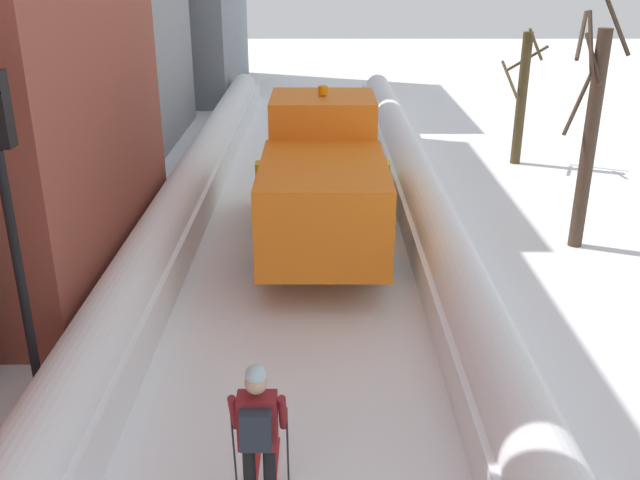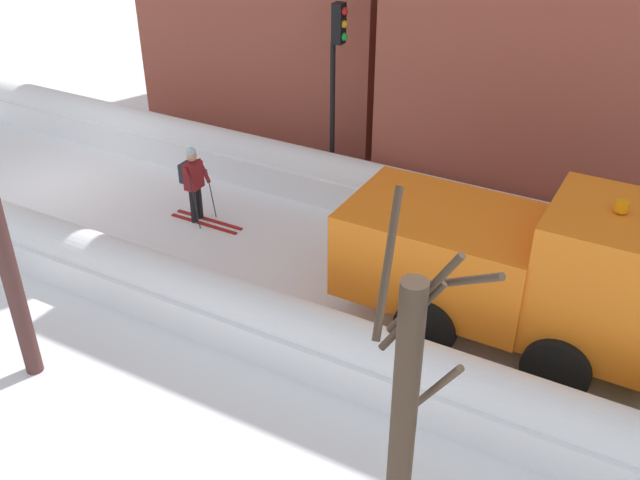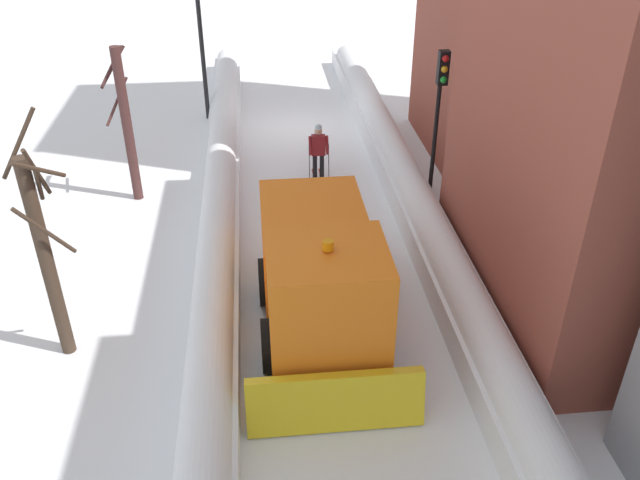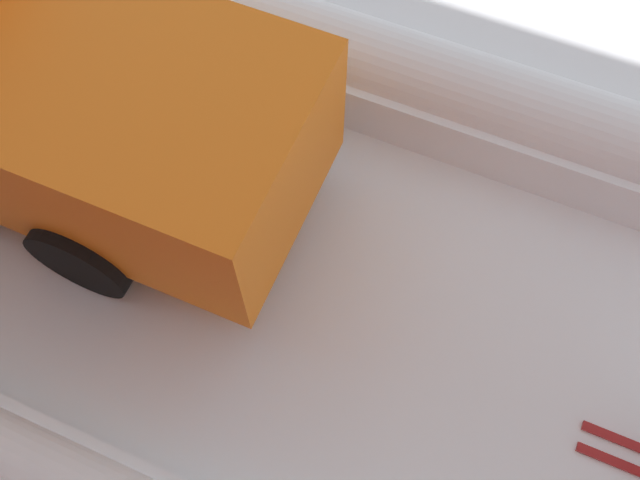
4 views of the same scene
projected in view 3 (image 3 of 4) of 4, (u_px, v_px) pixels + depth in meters
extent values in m
plane|color=white|center=(331.00, 286.00, 15.71)|extent=(80.00, 80.00, 0.00)
cube|color=white|center=(443.00, 267.00, 15.76)|extent=(1.10, 36.00, 0.70)
cylinder|color=white|center=(445.00, 255.00, 15.58)|extent=(0.90, 34.20, 0.90)
cube|color=white|center=(216.00, 281.00, 15.29)|extent=(1.10, 36.00, 0.66)
cylinder|color=white|center=(215.00, 269.00, 15.12)|extent=(0.90, 34.20, 0.90)
cube|color=orange|center=(314.00, 243.00, 14.71)|extent=(2.30, 3.40, 1.60)
cube|color=orange|center=(327.00, 303.00, 12.23)|extent=(2.20, 2.00, 2.30)
cube|color=black|center=(334.00, 313.00, 11.15)|extent=(1.85, 0.06, 1.01)
cube|color=yellow|center=(336.00, 402.00, 11.72)|extent=(3.20, 0.46, 1.13)
cylinder|color=orange|center=(328.00, 245.00, 11.57)|extent=(0.20, 0.20, 0.18)
cylinder|color=black|center=(382.00, 338.00, 13.22)|extent=(0.25, 1.10, 1.10)
cylinder|color=black|center=(268.00, 346.00, 13.01)|extent=(0.25, 1.10, 1.10)
cylinder|color=black|center=(365.00, 276.00, 15.08)|extent=(0.25, 1.10, 1.10)
cylinder|color=black|center=(265.00, 282.00, 14.88)|extent=(0.25, 1.10, 1.10)
cylinder|color=black|center=(322.00, 166.00, 20.48)|extent=(0.14, 0.14, 0.82)
cylinder|color=black|center=(315.00, 167.00, 20.46)|extent=(0.14, 0.14, 0.82)
cube|color=maroon|center=(318.00, 145.00, 20.09)|extent=(0.42, 0.26, 0.62)
cube|color=#262D38|center=(318.00, 141.00, 20.26)|extent=(0.32, 0.16, 0.44)
sphere|color=tan|center=(318.00, 131.00, 19.85)|extent=(0.24, 0.24, 0.24)
sphere|color=silver|center=(318.00, 128.00, 19.80)|extent=(0.22, 0.22, 0.22)
cylinder|color=maroon|center=(327.00, 145.00, 20.02)|extent=(0.09, 0.33, 0.56)
cylinder|color=maroon|center=(310.00, 146.00, 19.97)|extent=(0.09, 0.33, 0.56)
cube|color=maroon|center=(323.00, 181.00, 20.47)|extent=(0.09, 1.80, 0.03)
cube|color=maroon|center=(316.00, 182.00, 20.45)|extent=(0.09, 1.80, 0.03)
cylinder|color=#262628|center=(329.00, 163.00, 20.21)|extent=(0.02, 0.19, 1.19)
cylinder|color=#262628|center=(309.00, 164.00, 20.16)|extent=(0.02, 0.19, 1.19)
cylinder|color=black|center=(434.00, 145.00, 18.47)|extent=(0.12, 0.12, 3.57)
cube|color=black|center=(443.00, 68.00, 17.18)|extent=(0.28, 0.24, 0.90)
sphere|color=red|center=(446.00, 59.00, 16.92)|extent=(0.18, 0.18, 0.18)
sphere|color=gold|center=(444.00, 69.00, 17.07)|extent=(0.18, 0.18, 0.18)
sphere|color=green|center=(443.00, 80.00, 17.22)|extent=(0.18, 0.18, 0.18)
cylinder|color=black|center=(202.00, 52.00, 23.83)|extent=(0.16, 0.16, 5.04)
cylinder|color=#4D2E2B|center=(127.00, 127.00, 18.39)|extent=(0.28, 0.28, 4.49)
cylinder|color=#4D2E2B|center=(117.00, 102.00, 18.22)|extent=(0.70, 0.72, 1.23)
cylinder|color=#4D2E2B|center=(113.00, 67.00, 17.74)|extent=(0.74, 0.62, 1.06)
cylinder|color=#4D2E2B|center=(112.00, 66.00, 17.69)|extent=(0.65, 0.65, 1.00)
cylinder|color=#433326|center=(47.00, 262.00, 12.59)|extent=(0.28, 0.28, 4.40)
cylinder|color=#433326|center=(39.00, 184.00, 11.80)|extent=(0.27, 0.60, 0.93)
cylinder|color=#433326|center=(39.00, 170.00, 11.37)|extent=(0.55, 1.14, 0.85)
cylinder|color=#433326|center=(37.00, 172.00, 11.60)|extent=(0.12, 0.74, 1.19)
cylinder|color=#433326|center=(18.00, 144.00, 11.58)|extent=(0.81, 0.24, 1.29)
cylinder|color=#433326|center=(45.00, 231.00, 11.96)|extent=(0.77, 0.70, 1.37)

